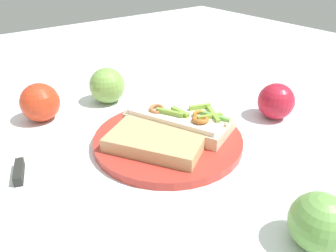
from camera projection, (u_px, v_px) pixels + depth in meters
ground_plane at (168, 143)px, 0.59m from camera, size 2.00×2.00×0.00m
plate at (168, 139)px, 0.58m from camera, size 0.26×0.26×0.01m
sandwich at (180, 118)px, 0.60m from camera, size 0.21×0.16×0.04m
bread_slice_side at (155, 141)px, 0.54m from camera, size 0.18×0.16×0.02m
apple_0 at (106, 86)px, 0.72m from camera, size 0.10×0.10×0.08m
apple_1 at (40, 102)px, 0.65m from camera, size 0.09×0.09×0.08m
apple_2 at (320, 222)px, 0.38m from camera, size 0.10×0.10×0.07m
apple_4 at (276, 101)px, 0.66m from camera, size 0.10×0.10×0.07m
knife at (20, 167)px, 0.52m from camera, size 0.12×0.05×0.02m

